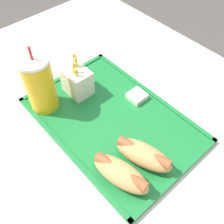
# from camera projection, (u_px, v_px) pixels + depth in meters

# --- Properties ---
(ground_plane) EXTENTS (8.00, 8.00, 0.00)m
(ground_plane) POSITION_uv_depth(u_px,v_px,m) (109.00, 215.00, 1.31)
(ground_plane) COLOR #4C4742
(dining_table) EXTENTS (1.20, 0.95, 0.77)m
(dining_table) POSITION_uv_depth(u_px,v_px,m) (108.00, 182.00, 1.01)
(dining_table) COLOR beige
(dining_table) RESTS_ON ground_plane
(food_tray) EXTENTS (0.46, 0.31, 0.01)m
(food_tray) POSITION_uv_depth(u_px,v_px,m) (112.00, 120.00, 0.71)
(food_tray) COLOR #197233
(food_tray) RESTS_ON dining_table
(soda_cup) EXTENTS (0.08, 0.08, 0.20)m
(soda_cup) POSITION_uv_depth(u_px,v_px,m) (40.00, 84.00, 0.68)
(soda_cup) COLOR gold
(soda_cup) RESTS_ON food_tray
(hot_dog_far) EXTENTS (0.15, 0.09, 0.05)m
(hot_dog_far) POSITION_uv_depth(u_px,v_px,m) (121.00, 173.00, 0.58)
(hot_dog_far) COLOR tan
(hot_dog_far) RESTS_ON food_tray
(hot_dog_near) EXTENTS (0.15, 0.10, 0.05)m
(hot_dog_near) POSITION_uv_depth(u_px,v_px,m) (143.00, 154.00, 0.61)
(hot_dog_near) COLOR tan
(hot_dog_near) RESTS_ON food_tray
(fries_carton) EXTENTS (0.08, 0.06, 0.12)m
(fries_carton) POSITION_uv_depth(u_px,v_px,m) (77.00, 81.00, 0.74)
(fries_carton) COLOR silver
(fries_carton) RESTS_ON food_tray
(sauce_cup_mayo) EXTENTS (0.05, 0.05, 0.02)m
(sauce_cup_mayo) POSITION_uv_depth(u_px,v_px,m) (137.00, 95.00, 0.75)
(sauce_cup_mayo) COLOR silver
(sauce_cup_mayo) RESTS_ON food_tray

